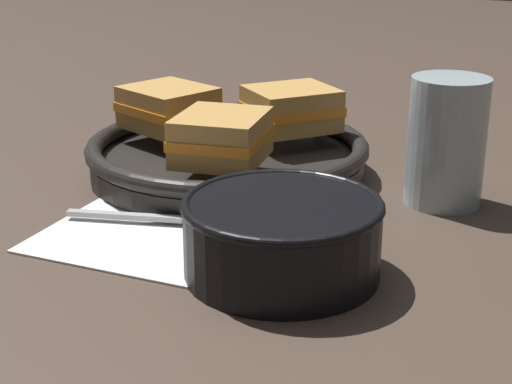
{
  "coord_description": "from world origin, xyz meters",
  "views": [
    {
      "loc": [
        0.29,
        -0.6,
        0.27
      ],
      "look_at": [
        0.02,
        0.0,
        0.03
      ],
      "focal_mm": 55.0,
      "sensor_mm": 36.0,
      "label": 1
    }
  ],
  "objects": [
    {
      "name": "ground_plane",
      "position": [
        0.0,
        0.0,
        0.0
      ],
      "size": [
        4.0,
        4.0,
        0.0
      ],
      "primitive_type": "plane",
      "color": "#47382D"
    },
    {
      "name": "napkin",
      "position": [
        -0.05,
        -0.05,
        0.0
      ],
      "size": [
        0.21,
        0.18,
        0.0
      ],
      "color": "white",
      "rests_on": "ground_plane"
    },
    {
      "name": "soup_bowl",
      "position": [
        0.08,
        -0.08,
        0.04
      ],
      "size": [
        0.16,
        0.16,
        0.06
      ],
      "color": "black",
      "rests_on": "ground_plane"
    },
    {
      "name": "spoon",
      "position": [
        -0.03,
        -0.02,
        0.01
      ],
      "size": [
        0.17,
        0.06,
        0.01
      ],
      "rotation": [
        0.0,
        0.0,
        0.27
      ],
      "color": "#B7B7BC",
      "rests_on": "napkin"
    },
    {
      "name": "skillet",
      "position": [
        -0.07,
        0.13,
        0.02
      ],
      "size": [
        0.33,
        0.39,
        0.04
      ],
      "color": "black",
      "rests_on": "ground_plane"
    },
    {
      "name": "sandwich_near_left",
      "position": [
        -0.02,
        0.19,
        0.07
      ],
      "size": [
        0.12,
        0.12,
        0.05
      ],
      "rotation": [
        0.0,
        0.0,
        2.43
      ],
      "color": "#C18E47",
      "rests_on": "skillet"
    },
    {
      "name": "sandwich_near_right",
      "position": [
        -0.15,
        0.13,
        0.07
      ],
      "size": [
        0.12,
        0.11,
        0.05
      ],
      "rotation": [
        0.0,
        0.0,
        4.35
      ],
      "color": "#C18E47",
      "rests_on": "skillet"
    },
    {
      "name": "sandwich_far_left",
      "position": [
        -0.04,
        0.05,
        0.07
      ],
      "size": [
        0.1,
        0.1,
        0.05
      ],
      "rotation": [
        0.0,
        0.0,
        6.44
      ],
      "color": "#C18E47",
      "rests_on": "skillet"
    },
    {
      "name": "drinking_glass",
      "position": [
        0.16,
        0.14,
        0.06
      ],
      "size": [
        0.07,
        0.07,
        0.12
      ],
      "color": "silver",
      "rests_on": "ground_plane"
    }
  ]
}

